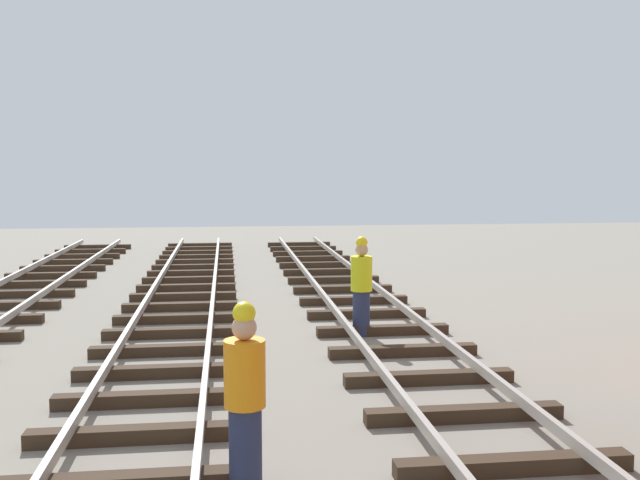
{
  "coord_description": "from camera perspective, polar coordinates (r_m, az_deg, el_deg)",
  "views": [
    {
      "loc": [
        -1.46,
        0.2,
        3.12
      ],
      "look_at": [
        0.26,
        13.55,
        1.81
      ],
      "focal_mm": 41.11,
      "sensor_mm": 36.0,
      "label": 1
    }
  ],
  "objects": [
    {
      "name": "track_worker_foreground",
      "position": [
        7.2,
        -5.86,
        -12.17
      ],
      "size": [
        0.4,
        0.4,
        1.87
      ],
      "color": "#262D4C",
      "rests_on": "ground"
    },
    {
      "name": "track_worker_distant",
      "position": [
        13.71,
        3.25,
        -3.64
      ],
      "size": [
        0.4,
        0.4,
        1.87
      ],
      "color": "#262D4C",
      "rests_on": "ground"
    }
  ]
}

